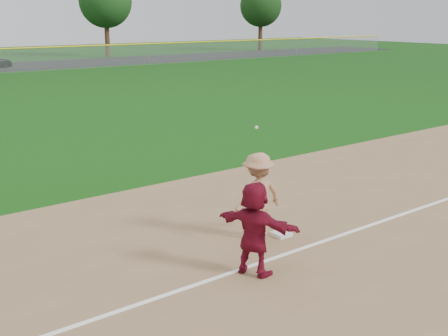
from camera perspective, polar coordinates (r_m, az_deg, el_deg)
ground at (r=12.20m, az=4.30°, el=-7.39°), size 160.00×160.00×0.00m
foul_line at (r=11.66m, az=6.93°, el=-8.45°), size 60.00×0.10×0.01m
first_base at (r=12.43m, az=5.85°, el=-6.68°), size 0.36×0.36×0.08m
base_runner at (r=10.36m, az=3.11°, el=-6.16°), size 1.10×1.74×1.79m
first_base_play at (r=12.01m, az=3.47°, el=-2.85°), size 1.22×0.71×2.47m
tree_3 at (r=67.95m, az=-11.97°, el=16.23°), size 6.00×6.00×9.19m
tree_4 at (r=78.78m, az=3.75°, el=16.12°), size 5.60×5.60×8.67m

